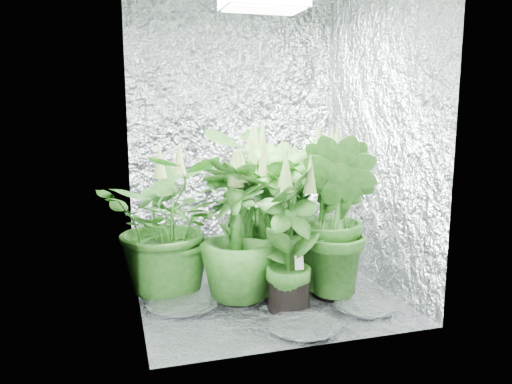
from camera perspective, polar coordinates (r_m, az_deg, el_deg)
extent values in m
plane|color=white|center=(3.37, 0.80, -11.26)|extent=(1.60, 1.60, 0.00)
cube|color=white|center=(3.92, -2.63, 6.73)|extent=(1.60, 0.02, 2.00)
cube|color=white|center=(2.40, 6.50, 4.59)|extent=(1.60, 0.02, 2.00)
cube|color=white|center=(3.02, -13.91, 5.46)|extent=(0.02, 1.60, 2.00)
cube|color=white|center=(3.47, 13.63, 6.03)|extent=(0.02, 1.60, 2.00)
cube|color=gray|center=(3.20, 0.89, 20.92)|extent=(0.50, 0.30, 0.08)
cube|color=white|center=(3.19, 0.88, 20.13)|extent=(0.46, 0.26, 0.01)
cylinder|color=black|center=(3.34, -9.79, -9.52)|extent=(0.26, 0.26, 0.23)
cylinder|color=#3F2E16|center=(3.30, -9.85, -7.84)|extent=(0.24, 0.24, 0.03)
imported|color=#144913|center=(3.23, -9.99, -3.40)|extent=(0.95, 0.95, 0.91)
cone|color=olive|center=(3.16, -10.21, 3.63)|extent=(0.08, 0.08, 0.23)
cylinder|color=black|center=(3.52, 5.04, -8.38)|extent=(0.26, 0.26, 0.23)
cylinder|color=#3F2E16|center=(3.48, 5.06, -6.79)|extent=(0.24, 0.24, 0.03)
imported|color=#144913|center=(3.41, 5.13, -2.35)|extent=(0.63, 0.63, 0.93)
cone|color=olive|center=(3.35, 5.24, 4.53)|extent=(0.08, 0.08, 0.23)
cylinder|color=black|center=(3.74, 3.62, -7.36)|extent=(0.25, 0.25, 0.22)
cylinder|color=#3F2E16|center=(3.71, 3.64, -5.95)|extent=(0.23, 0.23, 0.03)
imported|color=#144913|center=(3.64, 3.68, -1.98)|extent=(0.50, 0.50, 0.88)
cone|color=olive|center=(3.58, 3.75, 4.11)|extent=(0.08, 0.08, 0.22)
cylinder|color=black|center=(3.19, -1.92, -10.27)|extent=(0.26, 0.26, 0.24)
cylinder|color=#3F2E16|center=(3.16, -1.93, -8.52)|extent=(0.24, 0.24, 0.03)
imported|color=#144913|center=(3.09, -1.96, -4.15)|extent=(0.69, 0.69, 0.88)
cone|color=olive|center=(3.02, -2.00, 2.94)|extent=(0.08, 0.08, 0.24)
cylinder|color=black|center=(3.56, 1.11, -8.06)|extent=(0.27, 0.27, 0.24)
cylinder|color=#3F2E16|center=(3.53, 1.11, -6.45)|extent=(0.25, 0.25, 0.03)
imported|color=#144913|center=(3.45, 1.13, -1.38)|extent=(0.95, 0.95, 1.03)
cone|color=olive|center=(3.39, 1.16, 6.20)|extent=(0.09, 0.09, 0.24)
cylinder|color=black|center=(3.06, 3.77, -11.39)|extent=(0.25, 0.25, 0.22)
cylinder|color=#3F2E16|center=(3.02, 3.79, -9.72)|extent=(0.23, 0.23, 0.03)
imported|color=#144913|center=(2.95, 3.85, -5.08)|extent=(0.64, 0.64, 0.86)
cone|color=olive|center=(2.87, 3.94, 2.24)|extent=(0.08, 0.08, 0.22)
cylinder|color=black|center=(3.31, 8.83, -9.51)|extent=(0.28, 0.28, 0.25)
cylinder|color=#3F2E16|center=(3.27, 8.88, -7.70)|extent=(0.26, 0.26, 0.03)
imported|color=#144913|center=(3.19, 9.03, -2.44)|extent=(0.75, 0.75, 1.02)
cone|color=olive|center=(3.13, 9.26, 5.67)|extent=(0.09, 0.09, 0.25)
cylinder|color=black|center=(3.33, 1.43, -9.35)|extent=(0.27, 0.27, 0.24)
cylinder|color=#3F2E16|center=(3.30, 1.44, -7.64)|extent=(0.25, 0.25, 0.03)
imported|color=#144913|center=(3.22, 1.46, -2.90)|extent=(0.68, 0.68, 0.95)
cone|color=olive|center=(3.16, 1.50, 4.50)|extent=(0.09, 0.09, 0.24)
cylinder|color=black|center=(4.10, 6.88, -6.86)|extent=(0.14, 0.14, 0.08)
cylinder|color=black|center=(4.06, 6.92, -4.75)|extent=(0.11, 0.11, 0.10)
cylinder|color=#4C4C51|center=(4.02, 6.23, -4.86)|extent=(0.07, 0.29, 0.29)
torus|color=#4C4C51|center=(4.02, 6.23, -4.86)|extent=(0.07, 0.30, 0.30)
cube|color=white|center=(2.99, 4.95, -8.05)|extent=(0.05, 0.03, 0.08)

